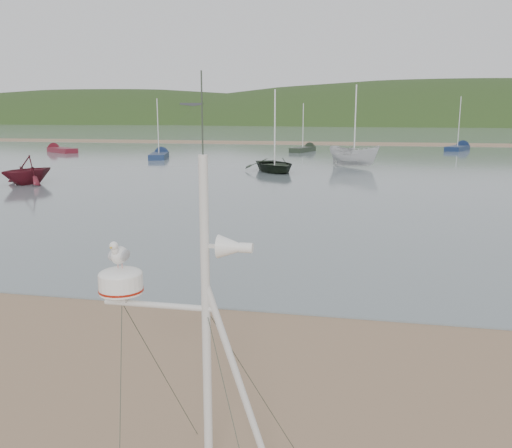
% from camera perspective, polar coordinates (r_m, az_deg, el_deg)
% --- Properties ---
extents(ground, '(560.00, 560.00, 0.00)m').
position_cam_1_polar(ground, '(8.98, -17.88, -16.87)').
color(ground, '#84674C').
rests_on(ground, ground).
extents(water, '(560.00, 256.00, 0.04)m').
position_cam_1_polar(water, '(138.93, 10.02, 9.70)').
color(water, slate).
rests_on(water, ground).
extents(sandbar, '(560.00, 7.00, 0.07)m').
position_cam_1_polar(sandbar, '(77.03, 8.60, 8.40)').
color(sandbar, '#84674C').
rests_on(sandbar, water).
extents(hill_ridge, '(620.00, 180.00, 80.00)m').
position_cam_1_polar(hill_ridge, '(243.41, 14.97, 5.57)').
color(hill_ridge, '#203515').
rests_on(hill_ridge, ground).
extents(far_cottages, '(294.40, 6.30, 8.00)m').
position_cam_1_polar(far_cottages, '(202.81, 11.48, 11.31)').
color(far_cottages, beige).
rests_on(far_cottages, ground).
extents(mast_rig, '(2.04, 2.18, 4.61)m').
position_cam_1_polar(mast_rig, '(6.21, -5.76, -18.26)').
color(mast_rig, silver).
rests_on(mast_rig, ground).
extents(boat_dark, '(3.52, 2.57, 4.86)m').
position_cam_1_polar(boat_dark, '(39.07, 1.98, 9.05)').
color(boat_dark, black).
rests_on(boat_dark, water).
extents(boat_red, '(3.25, 2.63, 3.27)m').
position_cam_1_polar(boat_red, '(34.95, -23.08, 6.54)').
color(boat_red, '#5C151F').
rests_on(boat_red, water).
extents(boat_white, '(2.39, 2.38, 4.53)m').
position_cam_1_polar(boat_white, '(43.34, 10.34, 8.91)').
color(boat_white, silver).
rests_on(boat_white, water).
extents(dinghy_red_far, '(5.71, 4.48, 1.44)m').
position_cam_1_polar(dinghy_red_far, '(63.79, -20.28, 7.37)').
color(dinghy_red_far, '#5C151F').
rests_on(dinghy_red_far, ground).
extents(sailboat_dark_mid, '(2.95, 5.77, 5.63)m').
position_cam_1_polar(sailboat_dark_mid, '(61.35, 5.44, 7.90)').
color(sailboat_dark_mid, black).
rests_on(sailboat_dark_mid, ground).
extents(sailboat_blue_far, '(4.05, 6.67, 6.55)m').
position_cam_1_polar(sailboat_blue_far, '(67.84, 20.79, 7.56)').
color(sailboat_blue_far, '#132243').
rests_on(sailboat_blue_far, ground).
extents(sailboat_blue_near, '(2.93, 6.11, 5.94)m').
position_cam_1_polar(sailboat_blue_near, '(53.09, -10.00, 7.21)').
color(sailboat_blue_near, '#132243').
rests_on(sailboat_blue_near, ground).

